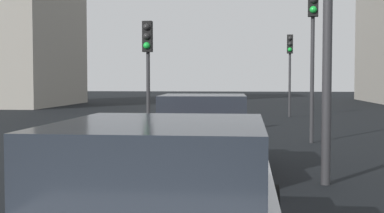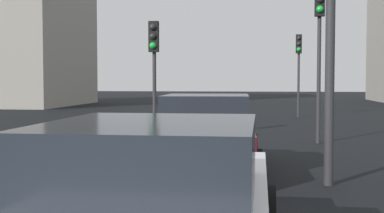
{
  "view_description": "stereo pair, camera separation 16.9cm",
  "coord_description": "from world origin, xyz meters",
  "px_view_note": "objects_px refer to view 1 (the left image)",
  "views": [
    {
      "loc": [
        -0.14,
        -0.83,
        1.8
      ],
      "look_at": [
        7.21,
        -0.03,
        1.42
      ],
      "focal_mm": 48.66,
      "sensor_mm": 36.0,
      "label": 1
    },
    {
      "loc": [
        -0.12,
        -1.0,
        1.8
      ],
      "look_at": [
        7.21,
        -0.03,
        1.42
      ],
      "focal_mm": 48.66,
      "sensor_mm": 36.0,
      "label": 2
    }
  ],
  "objects_px": {
    "traffic_light_far_left": "(313,30)",
    "traffic_light_near_right": "(148,55)",
    "car_maroon_lead": "(204,135)",
    "traffic_light_near_left": "(290,58)",
    "car_white_second": "(165,209)"
  },
  "relations": [
    {
      "from": "car_maroon_lead",
      "to": "traffic_light_near_right",
      "type": "relative_size",
      "value": 1.18
    },
    {
      "from": "traffic_light_near_left",
      "to": "traffic_light_near_right",
      "type": "distance_m",
      "value": 11.45
    },
    {
      "from": "car_maroon_lead",
      "to": "traffic_light_near_left",
      "type": "relative_size",
      "value": 1.05
    },
    {
      "from": "traffic_light_near_left",
      "to": "traffic_light_near_right",
      "type": "height_order",
      "value": "traffic_light_near_left"
    },
    {
      "from": "car_white_second",
      "to": "traffic_light_near_left",
      "type": "height_order",
      "value": "traffic_light_near_left"
    },
    {
      "from": "traffic_light_near_left",
      "to": "traffic_light_far_left",
      "type": "distance_m",
      "value": 10.43
    },
    {
      "from": "car_white_second",
      "to": "traffic_light_far_left",
      "type": "xyz_separation_m",
      "value": [
        10.7,
        -2.49,
        2.49
      ]
    },
    {
      "from": "traffic_light_near_left",
      "to": "traffic_light_far_left",
      "type": "xyz_separation_m",
      "value": [
        -10.42,
        0.17,
        0.35
      ]
    },
    {
      "from": "car_white_second",
      "to": "traffic_light_near_right",
      "type": "relative_size",
      "value": 1.31
    },
    {
      "from": "car_white_second",
      "to": "traffic_light_near_right",
      "type": "height_order",
      "value": "traffic_light_near_right"
    },
    {
      "from": "traffic_light_near_left",
      "to": "traffic_light_near_right",
      "type": "xyz_separation_m",
      "value": [
        -10.33,
        4.92,
        -0.31
      ]
    },
    {
      "from": "traffic_light_far_left",
      "to": "traffic_light_near_right",
      "type": "bearing_deg",
      "value": -87.36
    },
    {
      "from": "car_maroon_lead",
      "to": "traffic_light_far_left",
      "type": "xyz_separation_m",
      "value": [
        5.01,
        -2.64,
        2.47
      ]
    },
    {
      "from": "car_white_second",
      "to": "traffic_light_near_left",
      "type": "bearing_deg",
      "value": -7.24
    },
    {
      "from": "traffic_light_near_right",
      "to": "traffic_light_far_left",
      "type": "relative_size",
      "value": 0.79
    }
  ]
}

